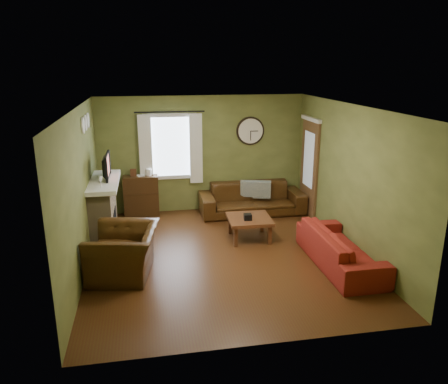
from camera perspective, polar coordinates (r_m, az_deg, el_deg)
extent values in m
cube|color=#42240F|center=(7.82, -0.20, -8.26)|extent=(4.60, 5.20, 0.00)
cube|color=white|center=(7.13, -0.22, 11.06)|extent=(4.60, 5.20, 0.00)
cube|color=olive|center=(7.34, -18.18, 0.03)|extent=(0.00, 5.20, 2.60)
cube|color=olive|center=(8.08, 16.07, 1.70)|extent=(0.00, 5.20, 2.60)
cube|color=olive|center=(9.87, -2.88, 4.96)|extent=(4.60, 0.00, 2.60)
cube|color=olive|center=(4.97, 5.13, -7.03)|extent=(4.60, 0.00, 2.60)
cube|color=tan|center=(8.63, -15.47, -2.53)|extent=(0.40, 1.40, 1.10)
cube|color=black|center=(8.69, -14.10, -4.03)|extent=(0.04, 0.60, 0.55)
cube|color=white|center=(8.45, -15.58, 1.26)|extent=(0.58, 1.60, 0.08)
imported|color=black|center=(8.55, -15.47, 2.91)|extent=(0.08, 0.60, 0.35)
cube|color=#994C3F|center=(8.53, -14.97, 3.31)|extent=(0.02, 0.62, 0.36)
cylinder|color=white|center=(7.92, -17.93, 8.28)|extent=(0.28, 0.28, 0.03)
cylinder|color=white|center=(8.27, -17.64, 8.62)|extent=(0.28, 0.28, 0.03)
cylinder|color=white|center=(8.61, -17.37, 8.93)|extent=(0.28, 0.28, 0.03)
cylinder|color=black|center=(9.54, -7.11, 10.35)|extent=(0.03, 0.03, 1.50)
cube|color=white|center=(9.64, -10.21, 5.35)|extent=(0.28, 0.04, 1.55)
cube|color=white|center=(9.70, -3.68, 5.65)|extent=(0.28, 0.04, 1.55)
cube|color=brown|center=(9.77, 11.07, 3.05)|extent=(0.05, 0.90, 2.10)
imported|color=#532D18|center=(9.69, -11.31, 2.37)|extent=(0.21, 0.25, 0.02)
imported|color=#37200C|center=(9.84, 3.66, -0.87)|extent=(2.32, 0.91, 0.68)
cube|color=gray|center=(9.86, 3.26, 0.45)|extent=(0.39, 0.22, 0.37)
cube|color=gray|center=(9.81, 4.96, 0.33)|extent=(0.42, 0.22, 0.40)
imported|color=maroon|center=(7.61, 14.95, -7.10)|extent=(0.81, 2.07, 0.60)
imported|color=#37200C|center=(7.20, -12.95, -7.66)|extent=(1.21, 1.34, 0.77)
cube|color=black|center=(8.28, 3.10, -3.83)|extent=(0.16, 0.16, 0.11)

